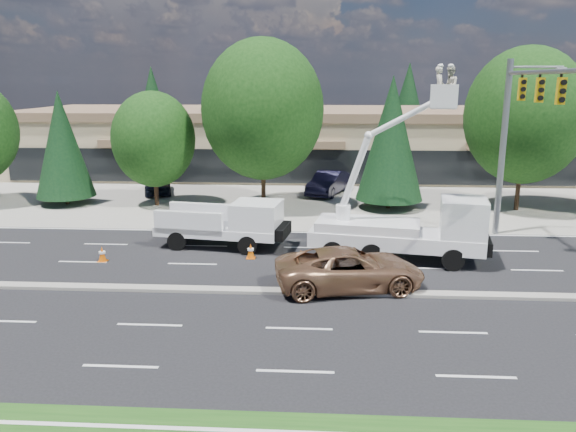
# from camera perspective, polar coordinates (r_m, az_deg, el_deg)

# --- Properties ---
(ground) EXTENTS (140.00, 140.00, 0.00)m
(ground) POSITION_cam_1_polar(r_m,az_deg,el_deg) (21.77, 1.45, -7.82)
(ground) COLOR black
(ground) RESTS_ON ground
(concrete_apron) EXTENTS (140.00, 22.00, 0.01)m
(concrete_apron) POSITION_cam_1_polar(r_m,az_deg,el_deg) (41.03, 2.38, 2.45)
(concrete_apron) COLOR gray
(concrete_apron) RESTS_ON ground
(road_median) EXTENTS (120.00, 0.55, 0.12)m
(road_median) POSITION_cam_1_polar(r_m,az_deg,el_deg) (21.75, 1.46, -7.68)
(road_median) COLOR gray
(road_median) RESTS_ON ground
(strip_mall) EXTENTS (50.40, 15.40, 5.50)m
(strip_mall) POSITION_cam_1_polar(r_m,az_deg,el_deg) (50.49, 2.62, 7.80)
(strip_mall) COLOR tan
(strip_mall) RESTS_ON ground
(tree_front_b) EXTENTS (3.73, 3.73, 7.36)m
(tree_front_b) POSITION_cam_1_polar(r_m,az_deg,el_deg) (39.18, -21.97, 6.78)
(tree_front_b) COLOR #332114
(tree_front_b) RESTS_ON ground
(tree_front_c) EXTENTS (5.29, 5.29, 7.34)m
(tree_front_c) POSITION_cam_1_polar(r_m,az_deg,el_deg) (37.00, -13.51, 7.58)
(tree_front_c) COLOR #332114
(tree_front_c) RESTS_ON ground
(tree_front_d) EXTENTS (7.61, 7.61, 10.55)m
(tree_front_d) POSITION_cam_1_polar(r_m,az_deg,el_deg) (35.48, -2.60, 10.74)
(tree_front_d) COLOR #332114
(tree_front_d) RESTS_ON ground
(tree_front_e) EXTENTS (4.20, 4.20, 8.29)m
(tree_front_e) POSITION_cam_1_polar(r_m,az_deg,el_deg) (35.69, 10.44, 7.76)
(tree_front_e) COLOR #332114
(tree_front_e) RESTS_ON ground
(tree_front_f) EXTENTS (7.22, 7.22, 10.02)m
(tree_front_f) POSITION_cam_1_polar(r_m,az_deg,el_deg) (37.42, 22.95, 9.37)
(tree_front_f) COLOR #332114
(tree_front_f) RESTS_ON ground
(tree_back_a) EXTENTS (4.80, 4.80, 9.46)m
(tree_back_a) POSITION_cam_1_polar(r_m,az_deg,el_deg) (65.04, -13.57, 10.73)
(tree_back_a) COLOR #332114
(tree_back_a) RESTS_ON ground
(tree_back_b) EXTENTS (5.69, 5.69, 11.21)m
(tree_back_b) POSITION_cam_1_polar(r_m,az_deg,el_deg) (62.45, -0.95, 11.85)
(tree_back_b) COLOR #332114
(tree_back_b) RESTS_ON ground
(tree_back_c) EXTENTS (4.98, 4.98, 9.83)m
(tree_back_c) POSITION_cam_1_polar(r_m,az_deg,el_deg) (63.01, 12.09, 10.90)
(tree_back_c) COLOR #332114
(tree_back_c) RESTS_ON ground
(tree_back_d) EXTENTS (4.94, 4.94, 9.73)m
(tree_back_d) POSITION_cam_1_polar(r_m,az_deg,el_deg) (65.87, 22.63, 10.23)
(tree_back_d) COLOR #332114
(tree_back_d) RESTS_ON ground
(signal_mast) EXTENTS (2.76, 10.16, 9.00)m
(signal_mast) POSITION_cam_1_polar(r_m,az_deg,el_deg) (28.93, 22.56, 8.84)
(signal_mast) COLOR gray
(signal_mast) RESTS_ON ground
(utility_pickup) EXTENTS (6.27, 3.07, 2.30)m
(utility_pickup) POSITION_cam_1_polar(r_m,az_deg,el_deg) (27.48, -6.11, -1.23)
(utility_pickup) COLOR white
(utility_pickup) RESTS_ON ground
(bucket_truck) EXTENTS (7.99, 3.62, 8.63)m
(bucket_truck) POSITION_cam_1_polar(r_m,az_deg,el_deg) (25.71, 12.33, -0.50)
(bucket_truck) COLOR white
(bucket_truck) RESTS_ON ground
(traffic_cone_a) EXTENTS (0.40, 0.40, 0.70)m
(traffic_cone_a) POSITION_cam_1_polar(r_m,az_deg,el_deg) (26.66, -18.35, -3.70)
(traffic_cone_a) COLOR #DC5B06
(traffic_cone_a) RESTS_ON ground
(traffic_cone_b) EXTENTS (0.40, 0.40, 0.70)m
(traffic_cone_b) POSITION_cam_1_polar(r_m,az_deg,el_deg) (25.80, -3.81, -3.58)
(traffic_cone_b) COLOR #DC5B06
(traffic_cone_b) RESTS_ON ground
(traffic_cone_c) EXTENTS (0.40, 0.40, 0.70)m
(traffic_cone_c) POSITION_cam_1_polar(r_m,az_deg,el_deg) (24.80, 1.32, -4.27)
(traffic_cone_c) COLOR #DC5B06
(traffic_cone_c) RESTS_ON ground
(minivan) EXTENTS (6.18, 3.70, 1.61)m
(minivan) POSITION_cam_1_polar(r_m,az_deg,el_deg) (22.08, 6.28, -5.37)
(minivan) COLOR #936647
(minivan) RESTS_ON ground
(parked_car_west) EXTENTS (3.02, 4.90, 1.56)m
(parked_car_west) POSITION_cam_1_polar(r_m,az_deg,el_deg) (41.65, -13.10, 3.35)
(parked_car_west) COLOR black
(parked_car_west) RESTS_ON ground
(parked_car_east) EXTENTS (3.32, 5.30, 1.65)m
(parked_car_east) POSITION_cam_1_polar(r_m,az_deg,el_deg) (40.16, 4.10, 3.37)
(parked_car_east) COLOR black
(parked_car_east) RESTS_ON ground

